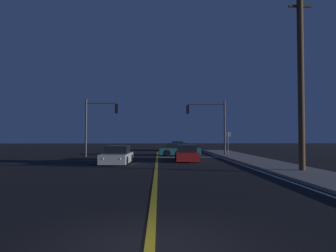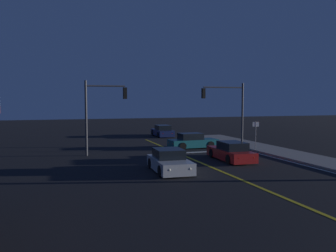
# 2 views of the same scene
# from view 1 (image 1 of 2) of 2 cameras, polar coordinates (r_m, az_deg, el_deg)

# --- Properties ---
(ground_plane) EXTENTS (160.00, 160.00, 0.00)m
(ground_plane) POSITION_cam_1_polar(r_m,az_deg,el_deg) (5.92, -3.51, -22.31)
(ground_plane) COLOR black
(sidewalk_right) EXTENTS (3.20, 45.91, 0.15)m
(sidewalk_right) POSITION_cam_1_polar(r_m,az_deg,el_deg) (19.97, 21.34, -7.49)
(sidewalk_right) COLOR gray
(sidewalk_right) RESTS_ON ground
(lane_line_center) EXTENTS (0.20, 43.36, 0.01)m
(lane_line_center) POSITION_cam_1_polar(r_m,az_deg,el_deg) (18.41, -2.24, -8.32)
(lane_line_center) COLOR gold
(lane_line_center) RESTS_ON ground
(lane_line_edge_right) EXTENTS (0.16, 43.36, 0.01)m
(lane_line_edge_right) POSITION_cam_1_polar(r_m,az_deg,el_deg) (19.34, 16.25, -7.93)
(lane_line_edge_right) COLOR silver
(lane_line_edge_right) RESTS_ON ground
(stop_bar) EXTENTS (6.32, 0.50, 0.01)m
(stop_bar) POSITION_cam_1_polar(r_m,az_deg,el_deg) (29.77, 4.09, -5.86)
(stop_bar) COLOR silver
(stop_bar) RESTS_ON ground
(car_parked_curb_teal) EXTENTS (4.42, 1.96, 1.34)m
(car_parked_curb_teal) POSITION_cam_1_polar(r_m,az_deg,el_deg) (32.22, 2.08, -4.53)
(car_parked_curb_teal) COLOR #195960
(car_parked_curb_teal) RESTS_ON ground
(car_far_approaching_navy) EXTENTS (1.97, 4.59, 1.34)m
(car_far_approaching_navy) POSITION_cam_1_polar(r_m,az_deg,el_deg) (42.99, 1.79, -3.87)
(car_far_approaching_navy) COLOR navy
(car_far_approaching_navy) RESTS_ON ground
(car_side_waiting_silver) EXTENTS (2.13, 4.21, 1.34)m
(car_side_waiting_silver) POSITION_cam_1_polar(r_m,az_deg,el_deg) (22.99, -9.56, -5.57)
(car_side_waiting_silver) COLOR #B2B5BA
(car_side_waiting_silver) RESTS_ON ground
(car_distant_tail_red) EXTENTS (2.00, 4.77, 1.34)m
(car_distant_tail_red) POSITION_cam_1_polar(r_m,az_deg,el_deg) (25.34, 3.50, -5.25)
(car_distant_tail_red) COLOR maroon
(car_distant_tail_red) RESTS_ON ground
(traffic_signal_near_right) EXTENTS (4.15, 0.28, 5.82)m
(traffic_signal_near_right) POSITION_cam_1_polar(r_m,az_deg,el_deg) (32.37, 8.05, 1.37)
(traffic_signal_near_right) COLOR #38383D
(traffic_signal_near_right) RESTS_ON ground
(traffic_signal_far_left) EXTENTS (3.25, 0.28, 5.76)m
(traffic_signal_far_left) POSITION_cam_1_polar(r_m,az_deg,el_deg) (31.12, -13.13, 1.35)
(traffic_signal_far_left) COLOR #38383D
(traffic_signal_far_left) RESTS_ON ground
(utility_pole_right) EXTENTS (1.56, 0.35, 10.90)m
(utility_pole_right) POSITION_cam_1_polar(r_m,az_deg,el_deg) (19.02, 23.69, 8.94)
(utility_pole_right) COLOR #4C3823
(utility_pole_right) RESTS_ON ground
(street_sign_corner) EXTENTS (0.56, 0.11, 2.48)m
(street_sign_corner) POSITION_cam_1_polar(r_m,az_deg,el_deg) (29.80, 11.21, -2.63)
(street_sign_corner) COLOR slate
(street_sign_corner) RESTS_ON ground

